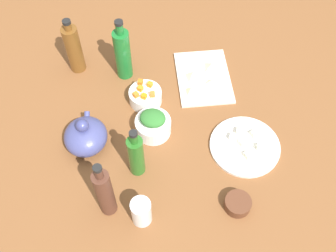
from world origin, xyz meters
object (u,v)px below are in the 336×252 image
(teapot, at_px, (86,136))
(bottle_1, at_px, (74,49))
(bowl_small_side, at_px, (238,204))
(cutting_board, at_px, (203,77))
(bottle_2, at_px, (123,53))
(bottle_3, at_px, (105,192))
(drinking_glass_0, at_px, (141,212))
(bottle_0, at_px, (136,155))
(plate_tofu, at_px, (245,146))
(bowl_carrots, at_px, (145,97))
(bowl_greens, at_px, (153,126))

(teapot, bearing_deg, bottle_1, 10.96)
(bottle_1, bearing_deg, bowl_small_side, -136.89)
(cutting_board, bearing_deg, bowl_small_side, -172.68)
(bottle_2, bearing_deg, bottle_3, 177.06)
(bottle_1, height_order, drinking_glass_0, bottle_1)
(bottle_0, distance_m, bottle_2, 0.44)
(plate_tofu, bearing_deg, bottle_3, 115.22)
(bowl_small_side, height_order, teapot, teapot)
(plate_tofu, bearing_deg, bowl_small_side, 166.47)
(bottle_0, xyz_separation_m, drinking_glass_0, (-0.18, -0.02, -0.04))
(bowl_carrots, distance_m, drinking_glass_0, 0.48)
(bowl_small_side, distance_m, bottle_0, 0.37)
(bottle_0, bearing_deg, bottle_3, 147.62)
(bowl_carrots, bearing_deg, bottle_3, 165.37)
(bottle_1, xyz_separation_m, bottle_3, (-0.62, -0.16, 0.01))
(teapot, bearing_deg, cutting_board, -55.41)
(teapot, bearing_deg, bowl_small_side, -116.16)
(bottle_0, height_order, drinking_glass_0, bottle_0)
(bottle_2, bearing_deg, bowl_greens, -157.98)
(bowl_greens, distance_m, bottle_0, 0.18)
(cutting_board, relative_size, teapot, 1.61)
(teapot, bearing_deg, bottle_3, -159.61)
(bottle_3, relative_size, drinking_glass_0, 2.58)
(bowl_greens, distance_m, bottle_2, 0.32)
(bowl_small_side, distance_m, bottle_3, 0.43)
(bottle_1, xyz_separation_m, bottle_2, (-0.04, -0.19, 0.01))
(plate_tofu, relative_size, bowl_carrots, 2.02)
(bowl_carrots, bearing_deg, bowl_greens, -168.02)
(bowl_small_side, bearing_deg, bowl_carrots, 34.50)
(bowl_small_side, bearing_deg, teapot, 63.84)
(teapot, distance_m, bottle_1, 0.38)
(plate_tofu, distance_m, drinking_glass_0, 0.45)
(cutting_board, relative_size, plate_tofu, 1.12)
(bowl_small_side, height_order, bottle_1, bottle_1)
(bowl_carrots, xyz_separation_m, bottle_3, (-0.44, 0.11, 0.09))
(bottle_1, height_order, bottle_2, bottle_2)
(bowl_greens, bearing_deg, bottle_2, 22.02)
(bowl_small_side, xyz_separation_m, bottle_3, (0.00, 0.42, 0.10))
(cutting_board, xyz_separation_m, bowl_carrots, (-0.11, 0.23, 0.02))
(plate_tofu, bearing_deg, cutting_board, 20.91)
(plate_tofu, bearing_deg, bottle_1, 58.08)
(bottle_0, xyz_separation_m, bottle_2, (0.44, 0.06, 0.02))
(plate_tofu, bearing_deg, bottle_2, 50.93)
(bowl_greens, height_order, teapot, teapot)
(cutting_board, xyz_separation_m, plate_tofu, (-0.33, -0.13, 0.00))
(plate_tofu, distance_m, bowl_greens, 0.34)
(bowl_carrots, distance_m, bottle_1, 0.34)
(bowl_greens, relative_size, bottle_2, 0.47)
(bowl_small_side, relative_size, bottle_2, 0.32)
(plate_tofu, distance_m, bottle_3, 0.53)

